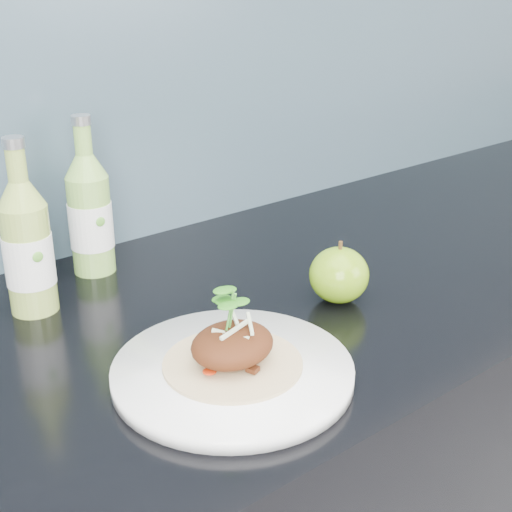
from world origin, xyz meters
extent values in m
cube|color=#688EA4|center=(0.00, 1.99, 1.25)|extent=(4.00, 0.02, 0.70)
cylinder|color=white|center=(0.00, 1.56, 0.91)|extent=(0.32, 0.32, 0.02)
cylinder|color=tan|center=(0.00, 1.56, 0.92)|extent=(0.15, 0.15, 0.00)
ellipsoid|color=#55260F|center=(0.00, 1.56, 0.94)|extent=(0.09, 0.08, 0.04)
ellipsoid|color=#58890E|center=(0.21, 1.62, 0.94)|extent=(0.10, 0.10, 0.07)
cylinder|color=#472D14|center=(0.21, 1.62, 0.98)|extent=(0.01, 0.00, 0.01)
cylinder|color=#92AD48|center=(-0.10, 1.84, 0.97)|extent=(0.06, 0.06, 0.14)
cone|color=#92AD48|center=(-0.10, 1.84, 1.05)|extent=(0.06, 0.06, 0.03)
cylinder|color=#92AD48|center=(-0.10, 1.84, 1.09)|extent=(0.02, 0.02, 0.04)
cylinder|color=silver|center=(-0.10, 1.84, 1.12)|extent=(0.03, 0.03, 0.01)
cylinder|color=white|center=(-0.10, 1.84, 0.97)|extent=(0.06, 0.06, 0.06)
ellipsoid|color=#59A533|center=(-0.10, 1.81, 0.98)|extent=(0.01, 0.00, 0.01)
cylinder|color=#81B54B|center=(0.01, 1.91, 0.97)|extent=(0.06, 0.06, 0.14)
cone|color=#81B54B|center=(0.01, 1.91, 1.05)|extent=(0.06, 0.06, 0.03)
cylinder|color=#81B54B|center=(0.01, 1.91, 1.09)|extent=(0.02, 0.02, 0.04)
cylinder|color=silver|center=(0.01, 1.91, 1.12)|extent=(0.03, 0.03, 0.01)
cylinder|color=white|center=(0.01, 1.91, 0.97)|extent=(0.07, 0.07, 0.06)
ellipsoid|color=#59A533|center=(0.01, 1.88, 0.98)|extent=(0.01, 0.00, 0.01)
camera|label=1|loc=(-0.39, 1.04, 1.32)|focal=50.00mm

